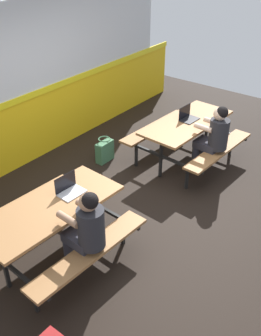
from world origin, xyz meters
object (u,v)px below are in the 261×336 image
object	(u,v)px
tote_bag_bright	(105,151)
student_further	(214,135)
picnic_table_left	(51,218)
laptop_silver	(70,189)
laptop_dark	(188,117)
picnic_table_right	(186,130)
student_nearer	(86,228)

from	to	relation	value
tote_bag_bright	student_further	bearing A→B (deg)	-65.82
picnic_table_left	laptop_silver	distance (m)	0.40
picnic_table_left	student_further	bearing A→B (deg)	-12.84
laptop_dark	picnic_table_left	bearing A→B (deg)	178.86
tote_bag_bright	laptop_silver	bearing A→B (deg)	-151.06
picnic_table_left	picnic_table_right	distance (m)	2.94
student_further	tote_bag_bright	size ratio (longest dim) A/B	2.81
student_further	student_nearer	bearing A→B (deg)	178.25
picnic_table_left	student_further	world-z (taller)	student_further
laptop_dark	picnic_table_right	bearing A→B (deg)	-155.42
student_nearer	tote_bag_bright	distance (m)	2.65
laptop_dark	tote_bag_bright	distance (m)	1.51
picnic_table_left	student_nearer	world-z (taller)	student_nearer
student_nearer	laptop_dark	world-z (taller)	student_nearer
picnic_table_left	tote_bag_bright	world-z (taller)	picnic_table_left
student_nearer	laptop_dark	bearing A→B (deg)	9.42
picnic_table_right	student_nearer	size ratio (longest dim) A/B	1.47
laptop_silver	picnic_table_left	bearing A→B (deg)	-177.08
picnic_table_left	tote_bag_bright	xyz separation A→B (m)	(2.09, 0.99, -0.38)
picnic_table_right	student_nearer	bearing A→B (deg)	-170.98
picnic_table_right	student_nearer	world-z (taller)	student_nearer
student_nearer	picnic_table_right	bearing A→B (deg)	9.02
student_nearer	student_further	size ratio (longest dim) A/B	1.00
picnic_table_right	tote_bag_bright	world-z (taller)	picnic_table_right
student_further	picnic_table_right	bearing A→B (deg)	78.32
picnic_table_left	laptop_silver	world-z (taller)	laptop_silver
picnic_table_right	laptop_silver	size ratio (longest dim) A/B	5.35
student_further	laptop_dark	bearing A→B (deg)	72.30
picnic_table_right	student_further	distance (m)	0.58
student_further	picnic_table_left	bearing A→B (deg)	167.16
student_further	laptop_silver	xyz separation A→B (m)	(-2.49, 0.66, 0.08)
picnic_table_left	picnic_table_right	xyz separation A→B (m)	(2.94, -0.09, 0.00)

